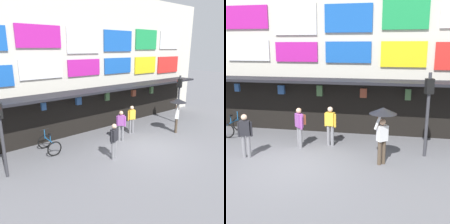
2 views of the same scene
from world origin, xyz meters
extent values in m
plane|color=slate|center=(0.00, 0.00, 0.00)|extent=(80.00, 80.00, 0.00)
cube|color=beige|center=(0.00, 4.60, 4.00)|extent=(18.00, 1.20, 8.00)
cube|color=black|center=(0.00, 3.30, 2.60)|extent=(15.30, 1.40, 0.12)
cube|color=#B71E93|center=(-3.69, 3.95, 5.44)|extent=(2.23, 0.08, 1.06)
cube|color=white|center=(-1.23, 3.95, 5.32)|extent=(2.01, 0.08, 1.39)
cube|color=blue|center=(1.23, 3.95, 5.32)|extent=(2.15, 0.08, 1.22)
cube|color=green|center=(3.69, 3.95, 5.45)|extent=(1.96, 0.08, 1.27)
cube|color=white|center=(-3.69, 3.95, 3.90)|extent=(2.19, 0.08, 0.97)
cube|color=#B71E93|center=(-1.23, 3.95, 3.85)|extent=(2.05, 0.08, 0.90)
cube|color=blue|center=(1.23, 3.95, 3.85)|extent=(2.09, 0.08, 0.95)
cube|color=yellow|center=(3.69, 3.95, 3.77)|extent=(1.98, 0.08, 1.11)
cylinder|color=black|center=(-4.01, 3.25, 2.46)|extent=(0.02, 0.02, 0.17)
cube|color=#2D5693|center=(-4.01, 3.25, 2.19)|extent=(0.23, 0.14, 0.37)
cylinder|color=black|center=(-1.91, 3.56, 2.42)|extent=(0.02, 0.02, 0.23)
cube|color=#2D5693|center=(-1.91, 3.56, 2.10)|extent=(0.31, 0.18, 0.42)
cylinder|color=black|center=(0.00, 3.46, 2.45)|extent=(0.02, 0.02, 0.18)
cube|color=#477042|center=(0.00, 3.46, 2.12)|extent=(0.26, 0.16, 0.49)
cylinder|color=black|center=(2.03, 3.32, 2.42)|extent=(0.02, 0.02, 0.23)
cube|color=brown|center=(2.03, 3.32, 2.10)|extent=(0.29, 0.18, 0.41)
cylinder|color=black|center=(3.96, 3.52, 2.42)|extent=(0.02, 0.02, 0.24)
cube|color=#477042|center=(3.96, 3.52, 2.06)|extent=(0.25, 0.15, 0.48)
cube|color=black|center=(0.00, 3.98, 1.25)|extent=(15.30, 0.04, 2.50)
cylinder|color=#38383D|center=(4.59, 1.67, 1.60)|extent=(0.12, 0.12, 3.20)
cube|color=black|center=(4.59, 1.67, 2.70)|extent=(0.34, 0.31, 0.56)
sphere|color=red|center=(4.55, 1.79, 2.83)|extent=(0.15, 0.15, 0.15)
sphere|color=black|center=(4.55, 1.79, 2.57)|extent=(0.15, 0.15, 0.15)
torus|color=black|center=(-4.10, 3.28, 0.36)|extent=(0.72, 0.08, 0.72)
torus|color=black|center=(-4.07, 2.18, 0.36)|extent=(0.72, 0.08, 0.72)
cylinder|color=#1E66A8|center=(-4.08, 2.73, 0.61)|extent=(0.08, 0.99, 0.05)
cylinder|color=#1E66A8|center=(-4.08, 2.57, 0.78)|extent=(0.04, 0.04, 0.35)
cube|color=black|center=(-4.08, 2.57, 0.97)|extent=(0.11, 0.20, 0.06)
cylinder|color=#1E66A8|center=(-4.10, 3.20, 0.78)|extent=(0.04, 0.04, 0.50)
cylinder|color=black|center=(-4.10, 3.20, 1.03)|extent=(0.44, 0.05, 0.04)
cylinder|color=brown|center=(3.07, 0.63, 0.44)|extent=(0.14, 0.14, 0.88)
cylinder|color=brown|center=(2.92, 0.52, 0.44)|extent=(0.14, 0.14, 0.88)
cube|color=white|center=(3.00, 0.58, 1.16)|extent=(0.42, 0.40, 0.56)
sphere|color=tan|center=(3.00, 0.58, 1.57)|extent=(0.22, 0.22, 0.22)
cylinder|color=white|center=(3.17, 0.71, 1.11)|extent=(0.09, 0.09, 0.56)
cylinder|color=white|center=(2.82, 0.44, 1.56)|extent=(0.23, 0.09, 0.48)
cylinder|color=#4C3823|center=(2.82, 0.44, 1.67)|extent=(0.02, 0.02, 0.55)
cone|color=black|center=(3.00, 0.58, 1.97)|extent=(0.96, 0.96, 0.22)
cylinder|color=gray|center=(-0.36, 1.60, 0.44)|extent=(0.14, 0.14, 0.88)
cylinder|color=gray|center=(-0.48, 1.74, 0.44)|extent=(0.14, 0.14, 0.88)
cube|color=#9E4CA8|center=(-0.42, 1.67, 1.16)|extent=(0.41, 0.41, 0.56)
sphere|color=tan|center=(-0.42, 1.67, 1.57)|extent=(0.22, 0.22, 0.22)
cylinder|color=#9E4CA8|center=(-0.27, 1.51, 1.11)|extent=(0.09, 0.09, 0.56)
cylinder|color=#9E4CA8|center=(-0.57, 1.83, 1.11)|extent=(0.09, 0.09, 0.56)
cube|color=brown|center=(-0.30, 1.78, 1.18)|extent=(0.31, 0.31, 0.40)
cylinder|color=gray|center=(0.88, 2.11, 0.44)|extent=(0.14, 0.14, 0.88)
cylinder|color=gray|center=(0.70, 2.15, 0.44)|extent=(0.14, 0.14, 0.88)
cube|color=gold|center=(0.79, 2.13, 1.16)|extent=(0.40, 0.29, 0.56)
sphere|color=beige|center=(0.79, 2.13, 1.57)|extent=(0.22, 0.22, 0.22)
cylinder|color=gold|center=(1.00, 2.08, 1.11)|extent=(0.09, 0.09, 0.56)
cylinder|color=gold|center=(0.57, 2.18, 1.11)|extent=(0.09, 0.09, 0.56)
cylinder|color=gray|center=(-1.96, 0.27, 0.44)|extent=(0.14, 0.14, 0.88)
cylinder|color=gray|center=(-2.13, 0.22, 0.44)|extent=(0.14, 0.14, 0.88)
cube|color=#232328|center=(-2.04, 0.25, 1.16)|extent=(0.41, 0.32, 0.56)
sphere|color=beige|center=(-2.04, 0.25, 1.57)|extent=(0.22, 0.22, 0.22)
cylinder|color=#232328|center=(-1.83, 0.32, 1.11)|extent=(0.09, 0.09, 0.56)
cylinder|color=#232328|center=(-2.25, 0.17, 1.11)|extent=(0.09, 0.09, 0.56)
camera|label=1|loc=(-7.94, -7.09, 4.90)|focal=36.15mm
camera|label=2|loc=(3.26, -8.87, 4.13)|focal=44.90mm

